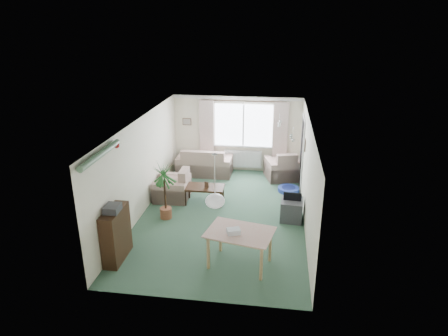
# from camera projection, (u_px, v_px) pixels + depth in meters

# --- Properties ---
(ground) EXTENTS (6.50, 6.50, 0.00)m
(ground) POSITION_uv_depth(u_px,v_px,m) (222.00, 215.00, 9.97)
(ground) COLOR #335540
(window) EXTENTS (1.80, 0.03, 1.30)m
(window) POSITION_uv_depth(u_px,v_px,m) (243.00, 125.00, 12.41)
(window) COLOR white
(curtain_rod) EXTENTS (2.60, 0.03, 0.03)m
(curtain_rod) POSITION_uv_depth(u_px,v_px,m) (244.00, 101.00, 12.07)
(curtain_rod) COLOR black
(curtain_left) EXTENTS (0.45, 0.08, 2.00)m
(curtain_left) POSITION_uv_depth(u_px,v_px,m) (207.00, 132.00, 12.55)
(curtain_left) COLOR beige
(curtain_right) EXTENTS (0.45, 0.08, 2.00)m
(curtain_right) POSITION_uv_depth(u_px,v_px,m) (280.00, 135.00, 12.25)
(curtain_right) COLOR beige
(radiator) EXTENTS (1.20, 0.10, 0.55)m
(radiator) POSITION_uv_depth(u_px,v_px,m) (243.00, 159.00, 12.76)
(radiator) COLOR white
(doorway) EXTENTS (0.03, 0.95, 2.00)m
(doorway) POSITION_uv_depth(u_px,v_px,m) (302.00, 153.00, 11.40)
(doorway) COLOR black
(pendant_lamp) EXTENTS (0.36, 0.36, 0.36)m
(pendant_lamp) POSITION_uv_depth(u_px,v_px,m) (215.00, 201.00, 7.29)
(pendant_lamp) COLOR white
(tinsel_garland) EXTENTS (1.60, 1.60, 0.12)m
(tinsel_garland) POSITION_uv_depth(u_px,v_px,m) (100.00, 154.00, 7.29)
(tinsel_garland) COLOR #196626
(bauble_cluster_a) EXTENTS (0.20, 0.20, 0.20)m
(bauble_cluster_a) POSITION_uv_depth(u_px,v_px,m) (279.00, 122.00, 9.86)
(bauble_cluster_a) COLOR silver
(bauble_cluster_b) EXTENTS (0.20, 0.20, 0.20)m
(bauble_cluster_b) POSITION_uv_depth(u_px,v_px,m) (293.00, 135.00, 8.71)
(bauble_cluster_b) COLOR silver
(wall_picture_back) EXTENTS (0.28, 0.03, 0.22)m
(wall_picture_back) POSITION_uv_depth(u_px,v_px,m) (187.00, 122.00, 12.63)
(wall_picture_back) COLOR brown
(wall_picture_right) EXTENTS (0.03, 0.24, 0.30)m
(wall_picture_right) POSITION_uv_depth(u_px,v_px,m) (305.00, 145.00, 10.28)
(wall_picture_right) COLOR brown
(sofa) EXTENTS (1.70, 0.91, 0.85)m
(sofa) POSITION_uv_depth(u_px,v_px,m) (205.00, 161.00, 12.50)
(sofa) COLOR #C3A893
(sofa) RESTS_ON ground
(armchair_corner) EXTENTS (1.21, 1.17, 0.88)m
(armchair_corner) POSITION_uv_depth(u_px,v_px,m) (283.00, 165.00, 12.15)
(armchair_corner) COLOR beige
(armchair_corner) RESTS_ON ground
(armchair_left) EXTENTS (0.91, 0.96, 0.84)m
(armchair_left) POSITION_uv_depth(u_px,v_px,m) (172.00, 184.00, 10.78)
(armchair_left) COLOR beige
(armchair_left) RESTS_ON ground
(coffee_table) EXTENTS (1.03, 0.58, 0.46)m
(coffee_table) POSITION_uv_depth(u_px,v_px,m) (204.00, 195.00, 10.57)
(coffee_table) COLOR black
(coffee_table) RESTS_ON ground
(photo_frame) EXTENTS (0.12, 0.06, 0.16)m
(photo_frame) POSITION_uv_depth(u_px,v_px,m) (207.00, 185.00, 10.40)
(photo_frame) COLOR #4F3728
(photo_frame) RESTS_ON coffee_table
(bookshelf) EXTENTS (0.30, 0.90, 1.10)m
(bookshelf) POSITION_uv_depth(u_px,v_px,m) (116.00, 235.00, 8.00)
(bookshelf) COLOR black
(bookshelf) RESTS_ON ground
(hifi_box) EXTENTS (0.29, 0.36, 0.14)m
(hifi_box) POSITION_uv_depth(u_px,v_px,m) (112.00, 208.00, 7.71)
(hifi_box) COLOR #343338
(hifi_box) RESTS_ON bookshelf
(houseplant) EXTENTS (0.80, 0.80, 1.43)m
(houseplant) POSITION_uv_depth(u_px,v_px,m) (165.00, 191.00, 9.59)
(houseplant) COLOR #1B4F24
(houseplant) RESTS_ON ground
(dining_table) EXTENTS (1.30, 1.00, 0.73)m
(dining_table) POSITION_uv_depth(u_px,v_px,m) (240.00, 249.00, 7.84)
(dining_table) COLOR tan
(dining_table) RESTS_ON ground
(gift_box) EXTENTS (0.30, 0.25, 0.12)m
(gift_box) POSITION_uv_depth(u_px,v_px,m) (234.00, 232.00, 7.63)
(gift_box) COLOR silver
(gift_box) RESTS_ON dining_table
(tv_cube) EXTENTS (0.56, 0.61, 0.51)m
(tv_cube) POSITION_uv_depth(u_px,v_px,m) (292.00, 210.00, 9.67)
(tv_cube) COLOR #333438
(tv_cube) RESTS_ON ground
(pet_bed) EXTENTS (0.69, 0.69, 0.12)m
(pet_bed) POSITION_uv_depth(u_px,v_px,m) (288.00, 189.00, 11.33)
(pet_bed) COLOR navy
(pet_bed) RESTS_ON ground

